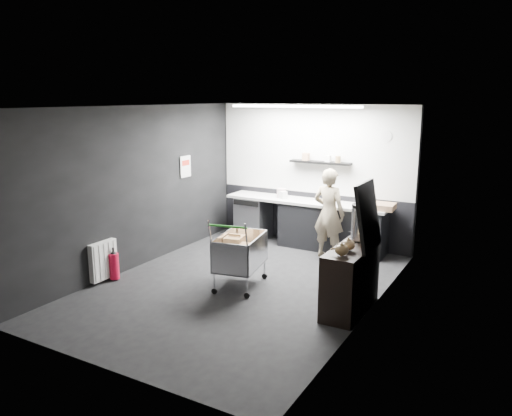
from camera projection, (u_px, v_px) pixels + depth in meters
The scene contains 22 objects.
floor at pixel (240, 286), 7.66m from camera, with size 5.50×5.50×0.00m, color black.
ceiling at pixel (239, 107), 7.06m from camera, with size 5.50×5.50×0.00m, color silver.
wall_back at pixel (313, 175), 9.69m from camera, with size 5.50×5.50×0.00m, color black.
wall_front at pixel (97, 248), 5.02m from camera, with size 5.50×5.50×0.00m, color black.
wall_left at pixel (137, 188), 8.32m from camera, with size 5.50×5.50×0.00m, color black.
wall_right at pixel (372, 215), 6.40m from camera, with size 5.50×5.50×0.00m, color black.
kitchen_wall_panel at pixel (313, 149), 9.57m from camera, with size 3.95×0.02×1.70m, color silver.
dado_panel at pixel (311, 217), 9.86m from camera, with size 3.95×0.02×1.00m, color black.
floating_shelf at pixel (320, 162), 9.43m from camera, with size 1.20×0.22×0.04m, color black.
wall_clock at pixel (386, 136), 8.82m from camera, with size 0.20×0.20×0.03m, color silver.
poster at pixel (185, 167), 9.37m from camera, with size 0.02×0.30×0.40m, color silver.
poster_red_band at pixel (185, 163), 9.35m from camera, with size 0.01×0.22×0.10m, color red.
radiator at pixel (103, 260), 7.75m from camera, with size 0.10×0.50×0.60m, color silver.
ceiling_strip at pixel (294, 106), 8.64m from camera, with size 2.40×0.20×0.04m, color white.
prep_counter at pixel (311, 224), 9.54m from camera, with size 3.20×0.61×0.90m.
person at pixel (329, 214), 8.84m from camera, with size 0.59×0.39×1.62m, color beige.
shopping_cart at pixel (240, 254), 7.53m from camera, with size 0.76×1.09×1.09m.
sideboard at pixel (352, 270), 6.68m from camera, with size 0.50×1.18×1.77m.
fire_extinguisher at pixel (114, 265), 7.84m from camera, with size 0.15×0.15×0.51m.
cardboard_box at pixel (379, 206), 8.77m from camera, with size 0.53×0.40×0.11m, color #987151.
pink_tub at pixel (281, 193), 9.74m from camera, with size 0.18×0.18×0.18m, color beige.
white_container at pixel (282, 195), 9.68m from camera, with size 0.16×0.12×0.14m, color silver.
Camera 1 is at (3.76, -6.15, 2.85)m, focal length 35.00 mm.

